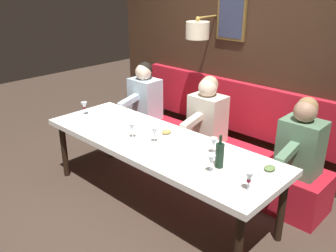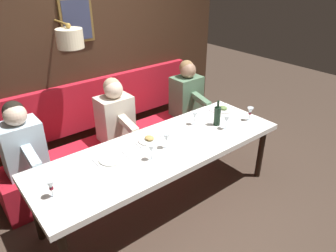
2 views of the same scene
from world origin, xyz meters
The scene contains 17 objects.
ground_plane centered at (0.00, 0.00, 0.00)m, with size 12.00×12.00×0.00m, color #423328.
dining_table centered at (0.00, 0.00, 0.68)m, with size 0.90×2.68×0.74m.
banquette_bench centered at (0.89, 0.00, 0.23)m, with size 0.52×2.88×0.45m, color red.
back_wall_panel centered at (1.46, 0.01, 1.37)m, with size 0.59×4.08×2.90m.
diner_nearest centered at (0.88, -1.12, 0.82)m, with size 0.60×0.40×0.79m.
diner_near centered at (0.88, 0.04, 0.82)m, with size 0.60×0.40×0.79m.
diner_middle centered at (0.88, 1.12, 0.82)m, with size 0.60×0.40×0.79m.
place_setting_0 centered at (0.18, 0.04, 0.75)m, with size 0.24×0.32×0.05m.
place_setting_1 centered at (0.11, 0.53, 0.75)m, with size 0.24×0.32×0.01m.
place_setting_2 centered at (0.22, -1.15, 0.75)m, with size 0.24×0.32×0.05m.
wine_glass_0 centered at (0.16, -0.59, 0.86)m, with size 0.07×0.07×0.16m.
wine_glass_1 centered at (-0.17, -1.17, 0.86)m, with size 0.07×0.07×0.16m.
wine_glass_2 centered at (-0.12, 0.23, 0.86)m, with size 0.07×0.07×0.16m.
wine_glass_3 centered at (-0.04, -0.01, 0.86)m, with size 0.07×0.07×0.16m.
wine_glass_4 centered at (-0.06, 1.16, 0.86)m, with size 0.07×0.07×0.16m.
wine_glass_5 centered at (-0.14, -0.79, 0.86)m, with size 0.07×0.07×0.16m.
wine_bottle centered at (-0.01, -0.78, 0.86)m, with size 0.08×0.08×0.30m.
Camera 2 is at (-2.17, 1.68, 2.41)m, focal length 33.60 mm.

